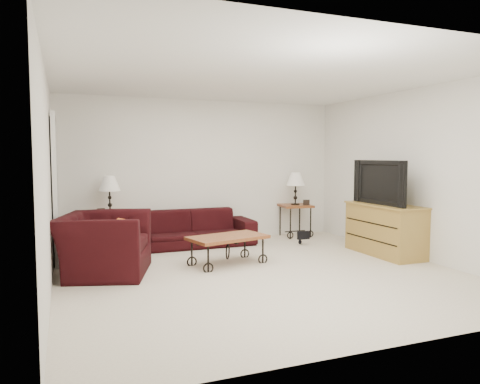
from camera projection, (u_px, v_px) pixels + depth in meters
name	position (u px, v px, depth m)	size (l,w,h in m)	color
ground	(260.00, 273.00, 5.91)	(5.00, 5.00, 0.00)	silver
wall_back	(204.00, 171.00, 8.13)	(5.00, 0.02, 2.50)	white
wall_front	(391.00, 190.00, 3.49)	(5.00, 0.02, 2.50)	white
wall_left	(48.00, 180.00, 4.91)	(0.02, 5.00, 2.50)	white
wall_right	(415.00, 174.00, 6.71)	(0.02, 5.00, 2.50)	white
ceiling	(260.00, 77.00, 5.71)	(5.00, 5.00, 0.00)	white
doorway	(54.00, 191.00, 6.47)	(0.08, 0.94, 2.04)	black
sofa	(193.00, 228.00, 7.64)	(2.06, 0.80, 0.60)	black
side_table_left	(110.00, 231.00, 7.33)	(0.55, 0.55, 0.60)	#955126
side_table_right	(295.00, 221.00, 8.54)	(0.55, 0.55, 0.60)	#955126
lamp_left	(110.00, 195.00, 7.28)	(0.34, 0.34, 0.60)	black
lamp_right	(295.00, 189.00, 8.49)	(0.34, 0.34, 0.60)	black
photo_frame_left	(101.00, 211.00, 7.11)	(0.12, 0.02, 0.10)	black
photo_frame_right	(306.00, 202.00, 8.43)	(0.12, 0.02, 0.10)	black
coffee_table	(228.00, 250.00, 6.36)	(1.07, 0.58, 0.40)	#955126
armchair	(104.00, 244.00, 5.82)	(1.19, 1.04, 0.78)	black
throw_pillow	(117.00, 234.00, 5.82)	(0.35, 0.09, 0.35)	#C53F19
tv_stand	(385.00, 229.00, 6.97)	(0.54, 1.30, 0.78)	#B48F43
television	(385.00, 182.00, 6.91)	(1.16, 0.15, 0.67)	black
backpack	(300.00, 232.00, 7.79)	(0.33, 0.25, 0.42)	black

